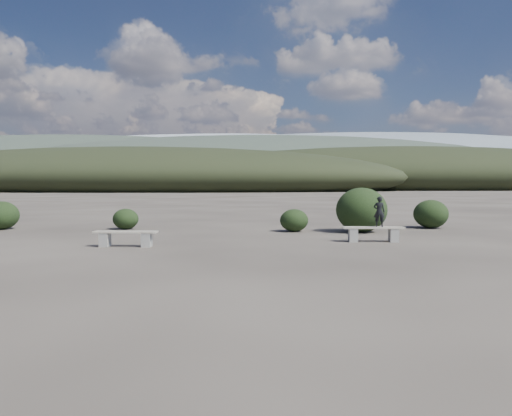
{
  "coord_description": "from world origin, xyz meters",
  "views": [
    {
      "loc": [
        0.59,
        -9.56,
        1.78
      ],
      "look_at": [
        0.46,
        3.5,
        1.1
      ],
      "focal_mm": 35.0,
      "sensor_mm": 36.0,
      "label": 1
    }
  ],
  "objects": [
    {
      "name": "ground",
      "position": [
        0.0,
        0.0,
        0.0
      ],
      "size": [
        1200.0,
        1200.0,
        0.0
      ],
      "primitive_type": "plane",
      "color": "#312C26",
      "rests_on": "ground"
    },
    {
      "name": "bench_left",
      "position": [
        -3.13,
        4.05,
        0.26
      ],
      "size": [
        1.75,
        0.4,
        0.43
      ],
      "rotation": [
        0.0,
        0.0,
        -0.02
      ],
      "color": "gray",
      "rests_on": "ground"
    },
    {
      "name": "bench_right",
      "position": [
        3.93,
        5.24,
        0.27
      ],
      "size": [
        1.81,
        0.41,
        0.45
      ],
      "rotation": [
        0.0,
        0.0,
        -0.02
      ],
      "color": "gray",
      "rests_on": "ground"
    },
    {
      "name": "seated_person",
      "position": [
        4.1,
        5.24,
        0.91
      ],
      "size": [
        0.38,
        0.3,
        0.91
      ],
      "primitive_type": "imported",
      "rotation": [
        0.0,
        0.0,
        2.85
      ],
      "color": "black",
      "rests_on": "bench_right"
    },
    {
      "name": "shrub_a",
      "position": [
        -4.51,
        9.1,
        0.39
      ],
      "size": [
        0.95,
        0.95,
        0.78
      ],
      "primitive_type": "ellipsoid",
      "color": "black",
      "rests_on": "ground"
    },
    {
      "name": "shrub_c",
      "position": [
        1.78,
        8.28,
        0.41
      ],
      "size": [
        1.02,
        1.02,
        0.81
      ],
      "primitive_type": "ellipsoid",
      "color": "black",
      "rests_on": "ground"
    },
    {
      "name": "shrub_d",
      "position": [
        4.16,
        8.13,
        0.79
      ],
      "size": [
        1.81,
        1.81,
        1.58
      ],
      "primitive_type": "ellipsoid",
      "color": "black",
      "rests_on": "ground"
    },
    {
      "name": "shrub_e",
      "position": [
        7.15,
        9.7,
        0.55
      ],
      "size": [
        1.32,
        1.32,
        1.1
      ],
      "primitive_type": "ellipsoid",
      "color": "black",
      "rests_on": "ground"
    },
    {
      "name": "shrub_f",
      "position": [
        -9.16,
        9.02,
        0.53
      ],
      "size": [
        1.25,
        1.25,
        1.06
      ],
      "primitive_type": "ellipsoid",
      "color": "black",
      "rests_on": "ground"
    },
    {
      "name": "mountain_ridges",
      "position": [
        -7.48,
        339.06,
        10.84
      ],
      "size": [
        500.0,
        400.0,
        56.0
      ],
      "color": "black",
      "rests_on": "ground"
    }
  ]
}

